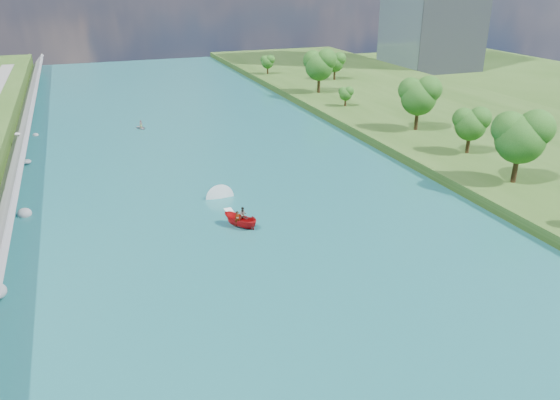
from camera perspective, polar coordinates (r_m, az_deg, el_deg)
name	(u,v)px	position (r m, az deg, el deg)	size (l,w,h in m)	color
ground	(280,262)	(53.96, -0.03, -6.49)	(260.00, 260.00, 0.00)	#2D5119
river_water	(226,191)	(71.23, -5.68, 0.94)	(55.00, 240.00, 0.10)	#1B6168
berm_east	(527,146)	(95.52, 24.40, 5.12)	(44.00, 240.00, 1.50)	#2D5119
riprap_bank	(4,211)	(67.98, -26.88, -1.05)	(4.76, 236.00, 4.71)	slate
trees_east	(485,123)	(83.16, 20.60, 7.55)	(17.02, 137.16, 11.49)	#144B14
motorboat	(237,216)	(62.03, -4.54, -1.66)	(3.83, 18.95, 2.08)	#B80E11
raft	(141,127)	(102.81, -14.31, 7.41)	(2.48, 2.92, 1.49)	gray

